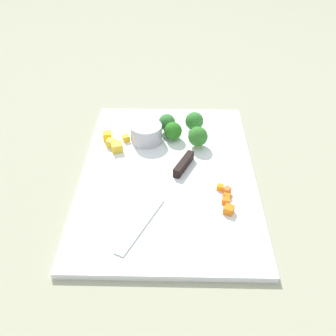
# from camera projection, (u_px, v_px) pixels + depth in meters

# --- Properties ---
(ground_plane) EXTENTS (4.00, 4.00, 0.00)m
(ground_plane) POSITION_uv_depth(u_px,v_px,m) (168.00, 176.00, 0.80)
(ground_plane) COLOR #9D9B81
(cutting_board) EXTENTS (0.51, 0.35, 0.01)m
(cutting_board) POSITION_uv_depth(u_px,v_px,m) (168.00, 174.00, 0.80)
(cutting_board) COLOR white
(cutting_board) RESTS_ON ground_plane
(prep_bowl) EXTENTS (0.07, 0.07, 0.04)m
(prep_bowl) POSITION_uv_depth(u_px,v_px,m) (146.00, 133.00, 0.87)
(prep_bowl) COLOR #BDB8C4
(prep_bowl) RESTS_ON cutting_board
(chef_knife) EXTENTS (0.27, 0.14, 0.02)m
(chef_knife) POSITION_uv_depth(u_px,v_px,m) (173.00, 179.00, 0.76)
(chef_knife) COLOR silver
(chef_knife) RESTS_ON cutting_board
(carrot_dice_0) EXTENTS (0.02, 0.02, 0.01)m
(carrot_dice_0) POSITION_uv_depth(u_px,v_px,m) (227.00, 196.00, 0.73)
(carrot_dice_0) COLOR orange
(carrot_dice_0) RESTS_ON cutting_board
(carrot_dice_1) EXTENTS (0.02, 0.02, 0.01)m
(carrot_dice_1) POSITION_uv_depth(u_px,v_px,m) (229.00, 210.00, 0.70)
(carrot_dice_1) COLOR orange
(carrot_dice_1) RESTS_ON cutting_board
(carrot_dice_2) EXTENTS (0.02, 0.02, 0.01)m
(carrot_dice_2) POSITION_uv_depth(u_px,v_px,m) (226.00, 201.00, 0.72)
(carrot_dice_2) COLOR orange
(carrot_dice_2) RESTS_ON cutting_board
(carrot_dice_3) EXTENTS (0.01, 0.01, 0.01)m
(carrot_dice_3) POSITION_uv_depth(u_px,v_px,m) (220.00, 187.00, 0.75)
(carrot_dice_3) COLOR orange
(carrot_dice_3) RESTS_ON cutting_board
(carrot_dice_4) EXTENTS (0.02, 0.02, 0.01)m
(carrot_dice_4) POSITION_uv_depth(u_px,v_px,m) (227.00, 190.00, 0.74)
(carrot_dice_4) COLOR orange
(carrot_dice_4) RESTS_ON cutting_board
(pepper_dice_0) EXTENTS (0.02, 0.02, 0.01)m
(pepper_dice_0) POSITION_uv_depth(u_px,v_px,m) (126.00, 138.00, 0.88)
(pepper_dice_0) COLOR yellow
(pepper_dice_0) RESTS_ON cutting_board
(pepper_dice_1) EXTENTS (0.02, 0.02, 0.02)m
(pepper_dice_1) POSITION_uv_depth(u_px,v_px,m) (112.00, 143.00, 0.86)
(pepper_dice_1) COLOR yellow
(pepper_dice_1) RESTS_ON cutting_board
(pepper_dice_2) EXTENTS (0.02, 0.02, 0.02)m
(pepper_dice_2) POSITION_uv_depth(u_px,v_px,m) (107.00, 136.00, 0.88)
(pepper_dice_2) COLOR yellow
(pepper_dice_2) RESTS_ON cutting_board
(pepper_dice_3) EXTENTS (0.02, 0.02, 0.01)m
(pepper_dice_3) POSITION_uv_depth(u_px,v_px,m) (145.00, 124.00, 0.93)
(pepper_dice_3) COLOR yellow
(pepper_dice_3) RESTS_ON cutting_board
(pepper_dice_4) EXTENTS (0.03, 0.03, 0.02)m
(pepper_dice_4) POSITION_uv_depth(u_px,v_px,m) (117.00, 147.00, 0.85)
(pepper_dice_4) COLOR yellow
(pepper_dice_4) RESTS_ON cutting_board
(broccoli_floret_0) EXTENTS (0.04, 0.04, 0.04)m
(broccoli_floret_0) POSITION_uv_depth(u_px,v_px,m) (173.00, 131.00, 0.87)
(broccoli_floret_0) COLOR #92B25E
(broccoli_floret_0) RESTS_ON cutting_board
(broccoli_floret_1) EXTENTS (0.04, 0.04, 0.05)m
(broccoli_floret_1) POSITION_uv_depth(u_px,v_px,m) (198.00, 137.00, 0.85)
(broccoli_floret_1) COLOR #95B965
(broccoli_floret_1) RESTS_ON cutting_board
(broccoli_floret_2) EXTENTS (0.04, 0.04, 0.05)m
(broccoli_floret_2) POSITION_uv_depth(u_px,v_px,m) (167.00, 123.00, 0.90)
(broccoli_floret_2) COLOR #8CB164
(broccoli_floret_2) RESTS_ON cutting_board
(broccoli_floret_3) EXTENTS (0.04, 0.04, 0.05)m
(broccoli_floret_3) POSITION_uv_depth(u_px,v_px,m) (194.00, 121.00, 0.90)
(broccoli_floret_3) COLOR #91C156
(broccoli_floret_3) RESTS_ON cutting_board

